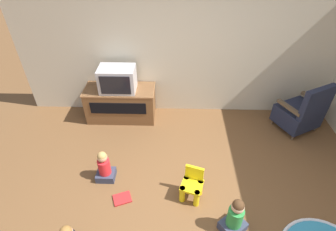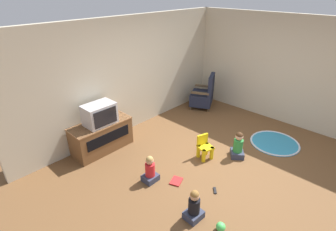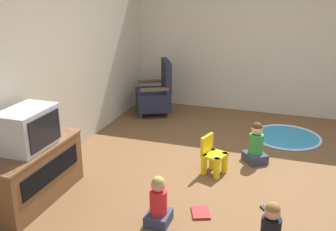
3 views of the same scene
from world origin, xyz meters
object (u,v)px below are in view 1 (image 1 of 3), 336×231
at_px(book, 122,199).
at_px(child_watching_right, 235,218).
at_px(child_watching_left, 104,167).
at_px(black_armchair, 301,113).
at_px(tv_cabinet, 121,103).
at_px(yellow_kid_chair, 192,186).
at_px(television, 117,79).

bearing_deg(book, child_watching_right, -35.84).
distance_m(child_watching_left, book, 0.51).
bearing_deg(black_armchair, child_watching_left, -6.52).
bearing_deg(child_watching_right, tv_cabinet, 89.62).
distance_m(black_armchair, child_watching_right, 2.42).
height_order(yellow_kid_chair, child_watching_right, child_watching_right).
xyz_separation_m(child_watching_left, child_watching_right, (1.71, -0.74, 0.02)).
xyz_separation_m(tv_cabinet, yellow_kid_chair, (1.23, -1.74, -0.12)).
xyz_separation_m(tv_cabinet, child_watching_right, (1.71, -2.20, -0.08)).
bearing_deg(book, black_armchair, 7.65).
distance_m(yellow_kid_chair, child_watching_right, 0.67).
relative_size(black_armchair, book, 3.38).
bearing_deg(yellow_kid_chair, child_watching_left, -174.71).
distance_m(television, yellow_kid_chair, 2.19).
distance_m(tv_cabinet, child_watching_left, 1.47).
height_order(yellow_kid_chair, child_watching_left, child_watching_left).
height_order(yellow_kid_chair, book, yellow_kid_chair).
xyz_separation_m(television, child_watching_left, (0.00, -1.43, -0.61)).
distance_m(black_armchair, child_watching_left, 3.38).
bearing_deg(child_watching_left, tv_cabinet, 90.00).
bearing_deg(child_watching_left, book, -51.03).
bearing_deg(child_watching_left, yellow_kid_chair, -12.72).
relative_size(television, child_watching_left, 1.19).
bearing_deg(television, yellow_kid_chair, -54.21).
bearing_deg(child_watching_right, television, 90.07).
distance_m(black_armchair, book, 3.28).
relative_size(tv_cabinet, book, 4.40).
distance_m(tv_cabinet, book, 1.87).
xyz_separation_m(television, child_watching_right, (1.71, -2.17, -0.59)).
relative_size(black_armchair, yellow_kid_chair, 2.00).
xyz_separation_m(child_watching_right, book, (-1.42, 0.38, -0.23)).
bearing_deg(tv_cabinet, child_watching_left, -89.95).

